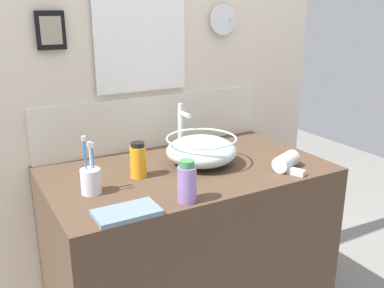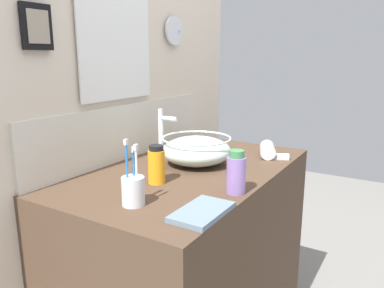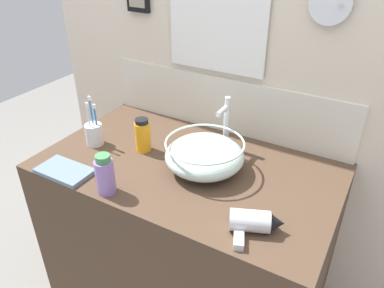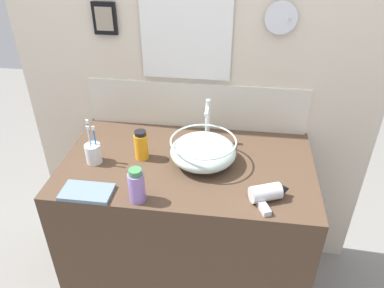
{
  "view_description": "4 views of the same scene",
  "coord_description": "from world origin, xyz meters",
  "px_view_note": "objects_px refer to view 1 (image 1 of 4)",
  "views": [
    {
      "loc": [
        -0.79,
        -1.44,
        1.48
      ],
      "look_at": [
        0.02,
        0.0,
        0.96
      ],
      "focal_mm": 40.0,
      "sensor_mm": 36.0,
      "label": 1
    },
    {
      "loc": [
        -1.26,
        -0.78,
        1.31
      ],
      "look_at": [
        0.02,
        0.0,
        0.96
      ],
      "focal_mm": 35.0,
      "sensor_mm": 36.0,
      "label": 2
    },
    {
      "loc": [
        0.61,
        -1.03,
        1.66
      ],
      "look_at": [
        0.02,
        0.0,
        0.96
      ],
      "focal_mm": 35.0,
      "sensor_mm": 36.0,
      "label": 3
    },
    {
      "loc": [
        0.21,
        -1.37,
        1.84
      ],
      "look_at": [
        0.02,
        0.0,
        0.96
      ],
      "focal_mm": 35.0,
      "sensor_mm": 36.0,
      "label": 4
    }
  ],
  "objects_px": {
    "toothbrush_cup": "(91,180)",
    "soap_dispenser": "(187,183)",
    "faucet": "(181,126)",
    "hair_drier": "(288,161)",
    "hand_towel": "(127,212)",
    "lotion_bottle": "(138,160)",
    "glass_bowl_sink": "(201,150)"
  },
  "relations": [
    {
      "from": "toothbrush_cup",
      "to": "soap_dispenser",
      "type": "height_order",
      "value": "toothbrush_cup"
    },
    {
      "from": "faucet",
      "to": "soap_dispenser",
      "type": "distance_m",
      "value": 0.52
    },
    {
      "from": "faucet",
      "to": "toothbrush_cup",
      "type": "distance_m",
      "value": 0.55
    },
    {
      "from": "soap_dispenser",
      "to": "faucet",
      "type": "bearing_deg",
      "value": 63.92
    },
    {
      "from": "hair_drier",
      "to": "hand_towel",
      "type": "xyz_separation_m",
      "value": [
        -0.73,
        -0.06,
        -0.02
      ]
    },
    {
      "from": "lotion_bottle",
      "to": "faucet",
      "type": "bearing_deg",
      "value": 31.74
    },
    {
      "from": "faucet",
      "to": "hand_towel",
      "type": "relative_size",
      "value": 1.09
    },
    {
      "from": "glass_bowl_sink",
      "to": "hair_drier",
      "type": "xyz_separation_m",
      "value": [
        0.28,
        -0.22,
        -0.03
      ]
    },
    {
      "from": "glass_bowl_sink",
      "to": "faucet",
      "type": "relative_size",
      "value": 1.31
    },
    {
      "from": "faucet",
      "to": "hair_drier",
      "type": "xyz_separation_m",
      "value": [
        0.28,
        -0.39,
        -0.09
      ]
    },
    {
      "from": "glass_bowl_sink",
      "to": "faucet",
      "type": "bearing_deg",
      "value": 90.0
    },
    {
      "from": "lotion_bottle",
      "to": "hand_towel",
      "type": "distance_m",
      "value": 0.33
    },
    {
      "from": "soap_dispenser",
      "to": "hand_towel",
      "type": "distance_m",
      "value": 0.22
    },
    {
      "from": "faucet",
      "to": "soap_dispenser",
      "type": "relative_size",
      "value": 1.52
    },
    {
      "from": "toothbrush_cup",
      "to": "soap_dispenser",
      "type": "xyz_separation_m",
      "value": [
        0.26,
        -0.23,
        0.02
      ]
    },
    {
      "from": "hair_drier",
      "to": "lotion_bottle",
      "type": "relative_size",
      "value": 1.25
    },
    {
      "from": "glass_bowl_sink",
      "to": "faucet",
      "type": "distance_m",
      "value": 0.19
    },
    {
      "from": "faucet",
      "to": "hand_towel",
      "type": "xyz_separation_m",
      "value": [
        -0.44,
        -0.46,
        -0.12
      ]
    },
    {
      "from": "glass_bowl_sink",
      "to": "hand_towel",
      "type": "bearing_deg",
      "value": -147.59
    },
    {
      "from": "glass_bowl_sink",
      "to": "lotion_bottle",
      "type": "bearing_deg",
      "value": 179.86
    },
    {
      "from": "glass_bowl_sink",
      "to": "soap_dispenser",
      "type": "bearing_deg",
      "value": -128.21
    },
    {
      "from": "hair_drier",
      "to": "soap_dispenser",
      "type": "xyz_separation_m",
      "value": [
        -0.51,
        -0.07,
        0.04
      ]
    },
    {
      "from": "hair_drier",
      "to": "toothbrush_cup",
      "type": "relative_size",
      "value": 0.83
    },
    {
      "from": "soap_dispenser",
      "to": "hand_towel",
      "type": "xyz_separation_m",
      "value": [
        -0.21,
        0.01,
        -0.06
      ]
    },
    {
      "from": "toothbrush_cup",
      "to": "lotion_bottle",
      "type": "xyz_separation_m",
      "value": [
        0.21,
        0.06,
        0.02
      ]
    },
    {
      "from": "hair_drier",
      "to": "hand_towel",
      "type": "height_order",
      "value": "hair_drier"
    },
    {
      "from": "lotion_bottle",
      "to": "soap_dispenser",
      "type": "bearing_deg",
      "value": -79.13
    },
    {
      "from": "glass_bowl_sink",
      "to": "lotion_bottle",
      "type": "xyz_separation_m",
      "value": [
        -0.28,
        0.0,
        0.01
      ]
    },
    {
      "from": "toothbrush_cup",
      "to": "hand_towel",
      "type": "relative_size",
      "value": 1.01
    },
    {
      "from": "faucet",
      "to": "hand_towel",
      "type": "distance_m",
      "value": 0.65
    },
    {
      "from": "toothbrush_cup",
      "to": "lotion_bottle",
      "type": "distance_m",
      "value": 0.22
    },
    {
      "from": "glass_bowl_sink",
      "to": "hair_drier",
      "type": "distance_m",
      "value": 0.36
    }
  ]
}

